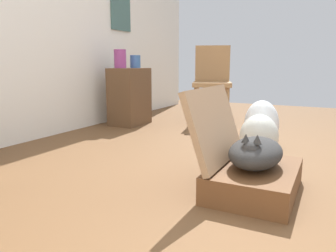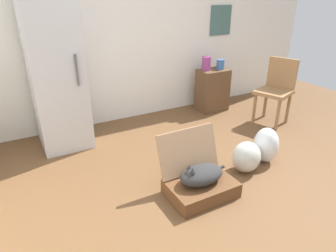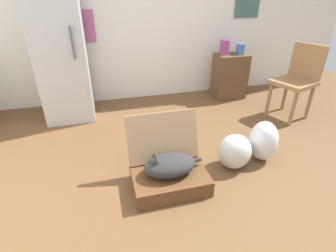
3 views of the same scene
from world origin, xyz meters
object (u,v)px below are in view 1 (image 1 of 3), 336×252
(suitcase_base, at_px, (254,180))
(plastic_bag_white, at_px, (259,137))
(plastic_bag_clear, at_px, (261,125))
(vase_short, at_px, (135,62))
(side_table, at_px, (130,97))
(vase_tall, at_px, (120,59))
(cat, at_px, (255,152))
(chair, at_px, (212,81))

(suitcase_base, relative_size, plastic_bag_white, 1.85)
(plastic_bag_clear, distance_m, vase_short, 1.79)
(plastic_bag_white, height_order, vase_short, vase_short)
(plastic_bag_clear, xyz_separation_m, vase_short, (0.57, 1.61, 0.53))
(side_table, bearing_deg, vase_tall, 161.55)
(cat, bearing_deg, plastic_bag_clear, 9.46)
(plastic_bag_white, relative_size, vase_short, 2.29)
(plastic_bag_white, xyz_separation_m, vase_tall, (0.67, 1.72, 0.60))
(plastic_bag_clear, relative_size, side_table, 0.62)
(side_table, relative_size, vase_short, 4.45)
(cat, xyz_separation_m, plastic_bag_clear, (1.00, 0.17, -0.03))
(plastic_bag_white, bearing_deg, suitcase_base, -170.00)
(plastic_bag_white, distance_m, side_table, 1.86)
(plastic_bag_white, relative_size, chair, 0.37)
(cat, bearing_deg, side_table, 50.88)
(vase_tall, distance_m, chair, 1.10)
(side_table, bearing_deg, vase_short, -6.32)
(vase_short, height_order, chair, chair)
(suitcase_base, height_order, vase_short, vase_short)
(vase_short, bearing_deg, chair, -66.22)
(side_table, height_order, chair, chair)
(plastic_bag_white, xyz_separation_m, side_table, (0.79, 1.68, 0.16))
(vase_tall, relative_size, chair, 0.22)
(plastic_bag_white, relative_size, side_table, 0.52)
(suitcase_base, height_order, plastic_bag_white, plastic_bag_white)
(suitcase_base, height_order, side_table, side_table)
(plastic_bag_clear, height_order, vase_short, vase_short)
(cat, height_order, chair, chair)
(side_table, bearing_deg, cat, -129.12)
(vase_tall, bearing_deg, side_table, -18.45)
(suitcase_base, bearing_deg, chair, 25.99)
(suitcase_base, bearing_deg, cat, 176.18)
(plastic_bag_white, distance_m, chair, 1.56)
(suitcase_base, bearing_deg, vase_short, 48.61)
(plastic_bag_clear, height_order, chair, chair)
(side_table, xyz_separation_m, vase_tall, (-0.12, 0.04, 0.44))
(plastic_bag_clear, bearing_deg, vase_short, 70.48)
(side_table, distance_m, chair, 1.00)
(cat, distance_m, plastic_bag_white, 0.68)
(plastic_bag_white, xyz_separation_m, chair, (1.27, 0.83, 0.35))
(plastic_bag_clear, relative_size, vase_tall, 1.98)
(cat, bearing_deg, vase_tall, 53.80)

